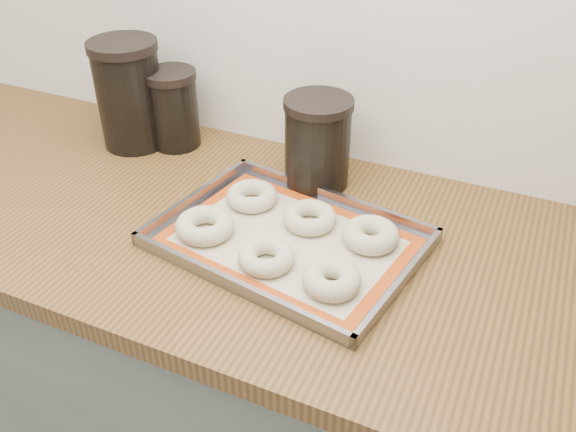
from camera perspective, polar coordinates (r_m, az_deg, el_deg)
The scene contains 13 objects.
cabinet at distance 1.54m, azimuth -8.23°, elevation -13.72°, with size 3.00×0.65×0.86m, color slate.
countertop at distance 1.25m, azimuth -9.92°, elevation 0.18°, with size 3.06×0.68×0.04m, color brown.
baking_tray at distance 1.11m, azimuth -0.00°, elevation -2.25°, with size 0.51×0.40×0.03m.
baking_mat at distance 1.11m, azimuth 0.00°, elevation -2.33°, with size 0.46×0.36×0.00m.
bagel_front_left at distance 1.13m, azimuth -7.78°, elevation -0.90°, with size 0.11×0.11×0.04m, color beige.
bagel_front_mid at distance 1.05m, azimuth -2.05°, elevation -3.84°, with size 0.10×0.10×0.03m, color beige.
bagel_front_right at distance 1.00m, azimuth 4.11°, elevation -5.94°, with size 0.10×0.10×0.04m, color beige.
bagel_back_left at distance 1.21m, azimuth -3.41°, elevation 1.87°, with size 0.10×0.10×0.03m, color beige.
bagel_back_mid at distance 1.15m, azimuth 2.04°, elevation -0.14°, with size 0.10×0.10×0.03m, color beige.
bagel_back_right at distance 1.11m, azimuth 7.74°, elevation -1.77°, with size 0.10×0.10×0.04m, color beige.
canister_left at distance 1.44m, azimuth -14.62°, elevation 11.00°, with size 0.15×0.15×0.24m.
canister_mid at distance 1.42m, azimuth -10.68°, elevation 9.86°, with size 0.12×0.12×0.18m.
canister_right at distance 1.25m, azimuth 2.78°, elevation 6.93°, with size 0.14×0.14×0.19m.
Camera 1 is at (0.61, 0.84, 1.58)m, focal length 38.00 mm.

